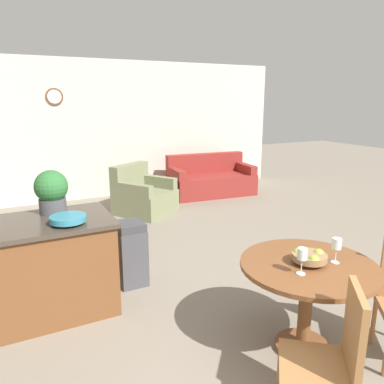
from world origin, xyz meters
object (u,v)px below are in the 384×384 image
wine_glass_left (302,255)px  trash_bin (131,254)px  teal_bowl (68,219)px  potted_plant (52,191)px  couch (211,181)px  armchair (143,197)px  dining_table (307,284)px  wine_glass_right (337,245)px  kitchen_island (54,266)px  fruit_bowl (310,257)px  dining_chair_near_left (331,356)px

wine_glass_left → trash_bin: 1.99m
teal_bowl → potted_plant: bearing=100.2°
teal_bowl → couch: size_ratio=0.17×
trash_bin → armchair: bearing=67.2°
dining_table → teal_bowl: 2.05m
wine_glass_right → trash_bin: 2.13m
kitchen_island → teal_bowl: (0.14, -0.19, 0.49)m
fruit_bowl → armchair: fruit_bowl is taller
dining_chair_near_left → potted_plant: 2.70m
kitchen_island → armchair: 3.17m
fruit_bowl → trash_bin: 1.95m
wine_glass_right → kitchen_island: wine_glass_right is taller
potted_plant → trash_bin: (0.74, -0.02, -0.77)m
dining_chair_near_left → trash_bin: (-0.45, 2.32, -0.16)m
wine_glass_left → armchair: bearing=85.6°
kitchen_island → potted_plant: bearing=72.9°
dining_chair_near_left → trash_bin: dining_chair_near_left is taller
dining_table → wine_glass_left: 0.37m
wine_glass_left → trash_bin: (-0.69, 1.79, -0.54)m
fruit_bowl → trash_bin: (-0.87, 1.69, -0.45)m
wine_glass_left → wine_glass_right: (0.37, 0.03, 0.00)m
dining_table → potted_plant: 2.41m
trash_bin → couch: bearing=48.0°
dining_chair_near_left → trash_bin: 2.37m
dining_chair_near_left → kitchen_island: (-1.25, 2.13, -0.05)m
teal_bowl → kitchen_island: bearing=125.2°
dining_chair_near_left → fruit_bowl: (0.42, 0.63, 0.29)m
teal_bowl → armchair: size_ratio=0.26×
kitchen_island → potted_plant: 0.70m
kitchen_island → teal_bowl: teal_bowl is taller
dining_chair_near_left → dining_table: bearing=6.0°
kitchen_island → couch: (3.54, 3.22, -0.17)m
dining_chair_near_left → fruit_bowl: dining_chair_near_left is taller
wine_glass_left → kitchen_island: size_ratio=0.18×
dining_chair_near_left → couch: bearing=16.5°
teal_bowl → couch: 4.86m
wine_glass_right → fruit_bowl: bearing=158.1°
potted_plant → armchair: potted_plant is taller
wine_glass_right → potted_plant: 2.55m
wine_glass_right → kitchen_island: bearing=139.7°
trash_bin → wine_glass_right: bearing=-59.0°
potted_plant → fruit_bowl: bearing=-46.8°
dining_table → teal_bowl: (-1.54, 1.31, 0.37)m
dining_table → fruit_bowl: size_ratio=3.99×
wine_glass_left → teal_bowl: size_ratio=0.64×
wine_glass_left → teal_bowl: bearing=133.8°
teal_bowl → potted_plant: potted_plant is taller
dining_chair_near_left → armchair: (0.56, 4.72, -0.22)m
teal_bowl → trash_bin: bearing=29.4°
kitchen_island → couch: bearing=42.3°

